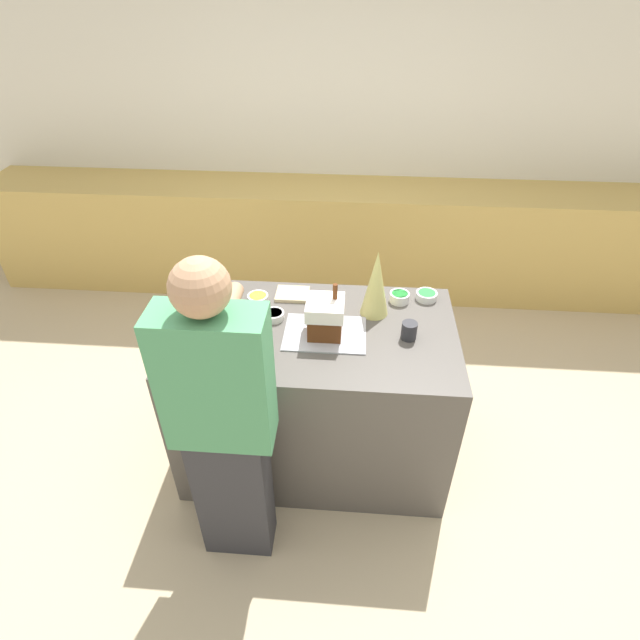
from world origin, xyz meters
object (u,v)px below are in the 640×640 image
(candy_bowl_near_tray_left, at_px, (245,318))
(candy_bowl_center_rear, at_px, (426,295))
(decorative_tree, at_px, (376,284))
(candy_bowl_near_tray_right, at_px, (399,297))
(cookbook, at_px, (292,294))
(mug, at_px, (409,331))
(gingerbread_house, at_px, (325,316))
(candy_bowl_far_left, at_px, (274,315))
(baking_tray, at_px, (325,333))
(candy_bowl_behind_tray, at_px, (206,296))
(person, at_px, (224,425))
(candy_bowl_front_corner, at_px, (258,298))

(candy_bowl_near_tray_left, bearing_deg, candy_bowl_center_rear, 16.55)
(decorative_tree, bearing_deg, candy_bowl_near_tray_right, 40.47)
(cookbook, bearing_deg, candy_bowl_near_tray_left, -129.50)
(candy_bowl_near_tray_right, distance_m, candy_bowl_near_tray_left, 0.86)
(candy_bowl_near_tray_left, relative_size, mug, 1.51)
(candy_bowl_near_tray_left, bearing_deg, gingerbread_house, -9.84)
(candy_bowl_center_rear, height_order, cookbook, candy_bowl_center_rear)
(candy_bowl_center_rear, bearing_deg, candy_bowl_far_left, -162.97)
(baking_tray, relative_size, gingerbread_house, 1.52)
(candy_bowl_near_tray_right, relative_size, candy_bowl_near_tray_left, 0.79)
(decorative_tree, distance_m, candy_bowl_behind_tray, 0.95)
(gingerbread_house, height_order, cookbook, gingerbread_house)
(candy_bowl_far_left, distance_m, cookbook, 0.24)
(gingerbread_house, height_order, candy_bowl_near_tray_right, gingerbread_house)
(candy_bowl_near_tray_left, distance_m, mug, 0.86)
(baking_tray, relative_size, candy_bowl_near_tray_right, 3.78)
(candy_bowl_center_rear, bearing_deg, person, -134.67)
(baking_tray, height_order, decorative_tree, decorative_tree)
(candy_bowl_near_tray_right, bearing_deg, baking_tray, -140.14)
(gingerbread_house, distance_m, candy_bowl_near_tray_right, 0.52)
(decorative_tree, height_order, candy_bowl_center_rear, decorative_tree)
(gingerbread_house, bearing_deg, mug, 0.09)
(cookbook, bearing_deg, candy_bowl_behind_tray, -170.56)
(candy_bowl_front_corner, xyz_separation_m, cookbook, (0.18, 0.07, -0.01))
(candy_bowl_center_rear, distance_m, candy_bowl_front_corner, 0.95)
(candy_bowl_near_tray_right, bearing_deg, candy_bowl_behind_tray, -176.38)
(baking_tray, height_order, candy_bowl_far_left, candy_bowl_far_left)
(cookbook, bearing_deg, candy_bowl_far_left, -107.22)
(gingerbread_house, relative_size, person, 0.16)
(candy_bowl_far_left, height_order, candy_bowl_behind_tray, candy_bowl_behind_tray)
(candy_bowl_front_corner, relative_size, cookbook, 0.63)
(decorative_tree, relative_size, candy_bowl_center_rear, 3.15)
(candy_bowl_near_tray_right, distance_m, cookbook, 0.60)
(candy_bowl_front_corner, bearing_deg, mug, -17.94)
(candy_bowl_near_tray_left, bearing_deg, mug, -4.94)
(candy_bowl_near_tray_right, xyz_separation_m, cookbook, (-0.60, 0.01, -0.02))
(baking_tray, relative_size, candy_bowl_behind_tray, 4.57)
(baking_tray, height_order, candy_bowl_behind_tray, candy_bowl_behind_tray)
(decorative_tree, height_order, candy_bowl_near_tray_left, decorative_tree)
(candy_bowl_front_corner, distance_m, mug, 0.86)
(candy_bowl_front_corner, distance_m, cookbook, 0.20)
(baking_tray, distance_m, candy_bowl_center_rear, 0.66)
(candy_bowl_center_rear, height_order, candy_bowl_behind_tray, candy_bowl_behind_tray)
(candy_bowl_center_rear, bearing_deg, candy_bowl_near_tray_right, -166.88)
(cookbook, distance_m, person, 0.95)
(decorative_tree, bearing_deg, candy_bowl_near_tray_left, -168.95)
(candy_bowl_behind_tray, bearing_deg, candy_bowl_front_corner, 1.07)
(candy_bowl_front_corner, height_order, candy_bowl_behind_tray, candy_bowl_behind_tray)
(candy_bowl_far_left, relative_size, person, 0.06)
(decorative_tree, height_order, candy_bowl_behind_tray, decorative_tree)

